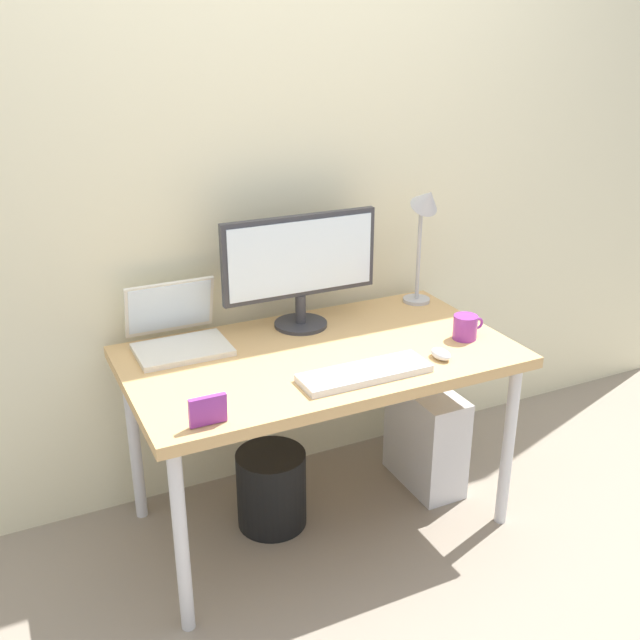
{
  "coord_description": "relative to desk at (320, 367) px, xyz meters",
  "views": [
    {
      "loc": [
        -1.01,
        -2.1,
        1.77
      ],
      "look_at": [
        0.0,
        0.0,
        0.82
      ],
      "focal_mm": 41.22,
      "sensor_mm": 36.0,
      "label": 1
    }
  ],
  "objects": [
    {
      "name": "ground_plane",
      "position": [
        0.0,
        0.0,
        -0.64
      ],
      "size": [
        6.0,
        6.0,
        0.0
      ],
      "primitive_type": "plane",
      "color": "gray"
    },
    {
      "name": "back_wall",
      "position": [
        0.0,
        0.43,
        0.66
      ],
      "size": [
        4.4,
        0.04,
        2.6
      ],
      "primitive_type": "cube",
      "color": "beige",
      "rests_on": "ground_plane"
    },
    {
      "name": "desk",
      "position": [
        0.0,
        0.0,
        0.0
      ],
      "size": [
        1.34,
        0.75,
        0.7
      ],
      "color": "tan",
      "rests_on": "ground_plane"
    },
    {
      "name": "monitor",
      "position": [
        0.04,
        0.24,
        0.31
      ],
      "size": [
        0.6,
        0.2,
        0.43
      ],
      "color": "#333338",
      "rests_on": "desk"
    },
    {
      "name": "laptop",
      "position": [
        -0.43,
        0.26,
        0.12
      ],
      "size": [
        0.32,
        0.29,
        0.22
      ],
      "color": "silver",
      "rests_on": "desk"
    },
    {
      "name": "desk_lamp",
      "position": [
        0.57,
        0.24,
        0.42
      ],
      "size": [
        0.11,
        0.16,
        0.5
      ],
      "color": "#B2B2B7",
      "rests_on": "desk"
    },
    {
      "name": "keyboard",
      "position": [
        0.05,
        -0.23,
        0.07
      ],
      "size": [
        0.44,
        0.14,
        0.02
      ],
      "primitive_type": "cube",
      "color": "silver",
      "rests_on": "desk"
    },
    {
      "name": "mouse",
      "position": [
        0.35,
        -0.23,
        0.08
      ],
      "size": [
        0.06,
        0.09,
        0.03
      ],
      "primitive_type": "ellipsoid",
      "color": "silver",
      "rests_on": "desk"
    },
    {
      "name": "coffee_mug",
      "position": [
        0.52,
        -0.12,
        0.1
      ],
      "size": [
        0.12,
        0.09,
        0.09
      ],
      "color": "purple",
      "rests_on": "desk"
    },
    {
      "name": "photo_frame",
      "position": [
        -0.5,
        -0.31,
        0.11
      ],
      "size": [
        0.11,
        0.02,
        0.09
      ],
      "primitive_type": "cube",
      "rotation": [
        0.07,
        0.0,
        0.0
      ],
      "color": "purple",
      "rests_on": "desk"
    },
    {
      "name": "computer_tower",
      "position": [
        0.49,
        0.03,
        -0.43
      ],
      "size": [
        0.18,
        0.36,
        0.42
      ],
      "primitive_type": "cube",
      "color": "silver",
      "rests_on": "ground_plane"
    },
    {
      "name": "wastebasket",
      "position": [
        -0.17,
        0.06,
        -0.49
      ],
      "size": [
        0.26,
        0.26,
        0.3
      ],
      "primitive_type": "cylinder",
      "color": "black",
      "rests_on": "ground_plane"
    }
  ]
}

